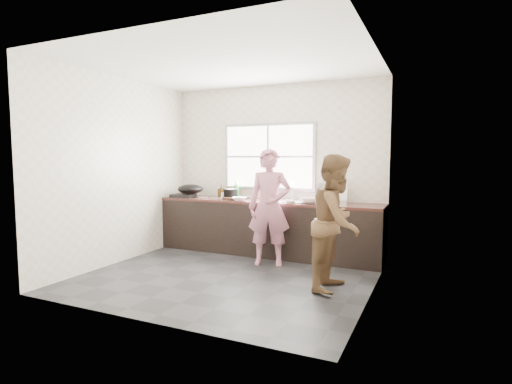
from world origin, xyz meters
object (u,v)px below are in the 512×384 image
at_px(glass_jar, 223,195).
at_px(bowl_held, 290,201).
at_px(wok, 190,189).
at_px(dish_rack, 332,192).
at_px(bowl_mince, 239,199).
at_px(pot_lid_right, 216,198).
at_px(plate_food, 226,198).
at_px(woman, 269,211).
at_px(black_pot, 231,194).
at_px(burner, 183,196).
at_px(person_side, 336,222).
at_px(cutting_board, 233,198).
at_px(bottle_brown_tall, 221,191).
at_px(bowl_crabs, 309,201).
at_px(pot_lid_left, 203,197).
at_px(bottle_brown_short, 227,192).
at_px(bottle_green, 236,189).

bearing_deg(glass_jar, bowl_held, -10.22).
height_order(wok, dish_rack, dish_rack).
distance_m(bowl_mince, pot_lid_right, 0.59).
bearing_deg(plate_food, woman, -28.37).
distance_m(black_pot, burner, 0.88).
height_order(person_side, bowl_held, person_side).
xyz_separation_m(plate_food, glass_jar, (-0.08, 0.03, 0.04)).
distance_m(cutting_board, wok, 0.82).
xyz_separation_m(woman, dish_rack, (0.72, 0.73, 0.23)).
height_order(bowl_held, dish_rack, dish_rack).
height_order(person_side, pot_lid_right, person_side).
bearing_deg(dish_rack, bottle_brown_tall, 157.68).
bearing_deg(bowl_crabs, wok, 179.62).
relative_size(burner, wok, 0.82).
bearing_deg(pot_lid_left, dish_rack, 3.02).
xyz_separation_m(pot_lid_left, pot_lid_right, (0.30, -0.04, -0.00)).
xyz_separation_m(plate_food, pot_lid_right, (-0.20, 0.03, -0.00)).
bearing_deg(black_pot, plate_food, 179.12).
height_order(bowl_held, glass_jar, glass_jar).
xyz_separation_m(bowl_mince, wok, (-0.99, 0.12, 0.11)).
height_order(bowl_crabs, glass_jar, glass_jar).
bearing_deg(burner, glass_jar, 9.13).
height_order(plate_food, bottle_brown_short, bottle_brown_short).
distance_m(bowl_held, dish_rack, 0.66).
xyz_separation_m(black_pot, pot_lid_left, (-0.58, 0.07, -0.08)).
relative_size(bottle_brown_short, wok, 0.38).
relative_size(plate_food, wok, 0.50).
relative_size(wok, pot_lid_left, 1.75).
height_order(bottle_brown_tall, bottle_brown_short, bottle_brown_tall).
relative_size(bowl_crabs, glass_jar, 2.34).
height_order(burner, pot_lid_left, burner).
bearing_deg(burner, person_side, -20.86).
height_order(person_side, black_pot, person_side).
bearing_deg(wok, glass_jar, 10.29).
height_order(bowl_mince, burner, bowl_mince).
bearing_deg(dish_rack, black_pot, 165.88).
height_order(cutting_board, bowl_crabs, bowl_crabs).
height_order(person_side, pot_lid_left, person_side).
relative_size(black_pot, plate_food, 1.06).
height_order(bottle_green, dish_rack, dish_rack).
relative_size(black_pot, wok, 0.53).
xyz_separation_m(bowl_crabs, burner, (-2.24, 0.00, -0.01)).
xyz_separation_m(bowl_held, plate_food, (-1.19, 0.20, -0.02)).
height_order(bowl_mince, pot_lid_right, bowl_mince).
relative_size(woman, bowl_mince, 6.81).
height_order(bowl_held, burner, bowl_held).
distance_m(bowl_held, pot_lid_right, 1.41).
bearing_deg(glass_jar, pot_lid_left, 174.71).
bearing_deg(burner, bottle_brown_tall, 30.04).
height_order(bowl_mince, bottle_brown_short, bottle_brown_short).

